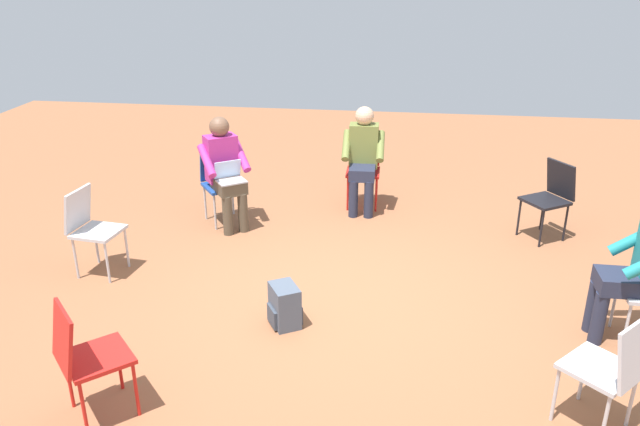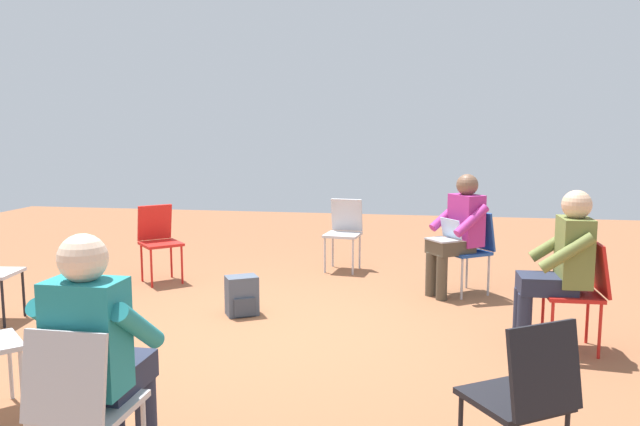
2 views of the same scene
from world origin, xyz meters
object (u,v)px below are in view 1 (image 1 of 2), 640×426
(person_with_laptop, at_px, (225,167))
(chair_southeast, at_px, (85,353))
(chair_south, at_px, (91,225))
(backpack_near_laptop_user, at_px, (285,308))
(chair_southwest, at_px, (220,179))
(chair_northeast, at_px, (612,366))
(person_in_olive, at_px, (363,154))
(chair_west, at_px, (363,166))
(chair_northwest, at_px, (551,195))

(person_with_laptop, bearing_deg, chair_southeast, 53.64)
(chair_south, relative_size, chair_southeast, 1.00)
(backpack_near_laptop_user, bearing_deg, chair_southwest, -151.53)
(person_with_laptop, bearing_deg, chair_south, 17.54)
(chair_southwest, xyz_separation_m, chair_northeast, (3.06, 3.41, 0.00))
(person_in_olive, relative_size, backpack_near_laptop_user, 3.44)
(chair_south, bearing_deg, chair_west, 138.65)
(chair_southwest, relative_size, chair_west, 1.00)
(chair_southwest, bearing_deg, chair_southeast, 55.35)
(chair_northwest, bearing_deg, person_in_olive, 41.47)
(chair_south, relative_size, person_in_olive, 0.69)
(chair_southwest, height_order, chair_west, same)
(chair_west, xyz_separation_m, chair_southeast, (4.11, -1.50, 0.00))
(person_in_olive, bearing_deg, chair_southeast, 67.77)
(chair_southeast, height_order, person_with_laptop, person_with_laptop)
(chair_southwest, relative_size, backpack_near_laptop_user, 2.36)
(person_with_laptop, distance_m, backpack_near_laptop_user, 2.29)
(person_with_laptop, distance_m, person_in_olive, 1.64)
(chair_south, relative_size, person_with_laptop, 0.69)
(chair_northeast, height_order, person_with_laptop, person_with_laptop)
(chair_southwest, bearing_deg, person_with_laptop, 90.00)
(chair_southwest, height_order, chair_southeast, same)
(chair_south, xyz_separation_m, chair_northeast, (1.63, 4.27, 0.00))
(chair_northeast, relative_size, person_in_olive, 0.69)
(chair_west, height_order, person_in_olive, person_in_olive)
(chair_southwest, height_order, chair_northeast, same)
(backpack_near_laptop_user, bearing_deg, person_in_olive, 170.52)
(chair_west, relative_size, person_with_laptop, 0.69)
(backpack_near_laptop_user, bearing_deg, chair_southeast, -39.74)
(chair_northeast, height_order, person_in_olive, person_in_olive)
(chair_northwest, height_order, person_in_olive, person_in_olive)
(chair_south, distance_m, backpack_near_laptop_user, 2.14)
(chair_southeast, bearing_deg, chair_northeast, 52.77)
(chair_northwest, xyz_separation_m, backpack_near_laptop_user, (2.11, -2.50, -0.34))
(person_with_laptop, bearing_deg, chair_west, 174.09)
(chair_southeast, relative_size, person_with_laptop, 0.69)
(chair_west, relative_size, chair_southeast, 1.00)
(chair_southwest, height_order, person_in_olive, person_in_olive)
(chair_northwest, xyz_separation_m, chair_west, (-0.72, -2.06, 0.00))
(chair_south, distance_m, person_with_laptop, 1.62)
(person_in_olive, bearing_deg, chair_west, -90.00)
(chair_west, xyz_separation_m, person_in_olive, (0.17, 0.00, 0.20))
(chair_south, distance_m, chair_southeast, 2.16)
(chair_southwest, xyz_separation_m, person_in_olive, (-0.56, 1.59, 0.20))
(chair_south, bearing_deg, chair_northwest, 114.90)
(backpack_near_laptop_user, bearing_deg, chair_northwest, 130.20)
(chair_west, distance_m, person_in_olive, 0.26)
(chair_west, distance_m, person_with_laptop, 1.73)
(chair_southeast, relative_size, person_in_olive, 0.69)
(chair_south, relative_size, chair_northeast, 1.00)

